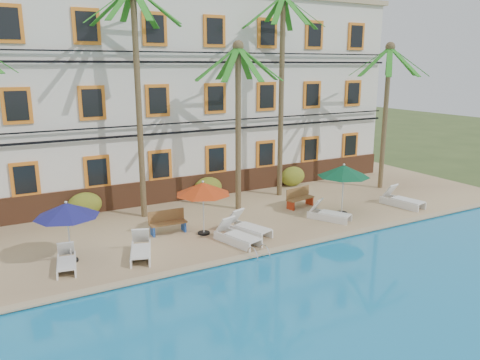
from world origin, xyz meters
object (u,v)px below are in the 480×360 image
palm_e (387,97)px  umbrella_green (344,171)px  lounger_a (66,261)px  lounger_e (328,213)px  lounger_c (237,235)px  lounger_b (141,249)px  lounger_d (247,227)px  pool_ladder (259,256)px  lounger_f (402,200)px  palm_b (137,75)px  palm_c (238,104)px  umbrella_blue (67,210)px  umbrella_red (203,189)px  bench_right (299,197)px  palm_d (282,72)px  bench_left (168,222)px

palm_e → umbrella_green: palm_e is taller
lounger_a → lounger_e: 10.94m
lounger_c → lounger_b: bearing=172.4°
lounger_d → pool_ladder: lounger_d is taller
palm_e → lounger_f: size_ratio=3.59×
palm_e → pool_ladder: palm_e is taller
palm_b → pool_ladder: 9.14m
palm_c → umbrella_blue: bearing=-162.1°
umbrella_red → lounger_c: umbrella_red is taller
umbrella_green → lounger_b: umbrella_green is taller
lounger_c → lounger_e: 4.88m
lounger_a → pool_ladder: bearing=-19.5°
lounger_e → lounger_a: bearing=178.8°
bench_right → pool_ladder: 6.34m
lounger_c → pool_ladder: bearing=-86.1°
lounger_f → palm_d: bearing=131.9°
palm_b → bench_right: size_ratio=6.37×
palm_e → umbrella_red: bearing=-170.4°
palm_e → lounger_b: (-14.55, -3.00, -4.69)m
palm_c → bench_left: bearing=-159.9°
lounger_d → pool_ladder: (-0.71, -2.10, -0.31)m
umbrella_blue → umbrella_red: bearing=3.0°
lounger_a → umbrella_blue: bearing=66.6°
lounger_d → palm_e: bearing=15.7°
palm_d → lounger_a: size_ratio=5.74×
umbrella_green → pool_ladder: size_ratio=3.16×
umbrella_blue → umbrella_red: size_ratio=0.99×
palm_e → lounger_a: (-17.02, -2.76, -4.73)m
lounger_f → palm_b: bearing=158.6°
lounger_d → lounger_a: bearing=179.3°
lounger_d → bench_right: lounger_d is taller
umbrella_green → lounger_f: size_ratio=1.09×
umbrella_blue → lounger_c: umbrella_blue is taller
palm_b → lounger_b: bearing=-109.0°
lounger_a → lounger_c: size_ratio=0.84×
umbrella_green → lounger_c: size_ratio=1.12×
lounger_b → palm_b: bearing=71.0°
palm_b → palm_c: bearing=-13.7°
palm_d → lounger_a: palm_d is taller
palm_b → palm_c: (4.25, -1.03, -1.29)m
bench_left → lounger_e: bearing=-15.2°
palm_e → palm_b: bearing=173.9°
umbrella_green → lounger_f: umbrella_green is taller
palm_c → bench_left: palm_c is taller
umbrella_green → bench_right: 2.62m
palm_b → palm_d: bearing=0.5°
lounger_c → umbrella_blue: bearing=168.0°
umbrella_blue → lounger_b: 2.84m
umbrella_red → lounger_c: size_ratio=1.06×
palm_d → pool_ladder: size_ratio=13.56×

